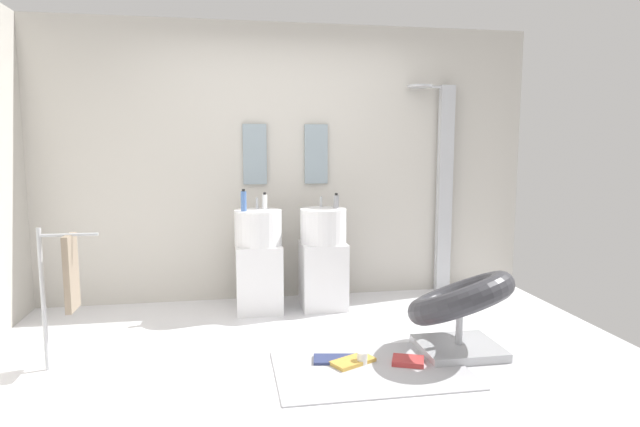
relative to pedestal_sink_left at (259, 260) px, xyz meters
name	(u,v)px	position (x,y,z in m)	size (l,w,h in m)	color
ground_plane	(312,363)	(0.29, -1.19, -0.48)	(4.80, 3.60, 0.04)	silver
rear_partition	(285,163)	(0.29, 0.46, 0.84)	(4.80, 0.10, 2.60)	beige
pedestal_sink_left	(259,260)	(0.00, 0.00, 0.00)	(0.42, 0.42, 1.01)	white
pedestal_sink_right	(323,258)	(0.58, 0.00, 0.00)	(0.42, 0.42, 1.01)	white
vanity_mirror_left	(255,154)	(0.00, 0.39, 0.93)	(0.22, 0.03, 0.56)	#8C9EA8
vanity_mirror_right	(316,154)	(0.58, 0.39, 0.93)	(0.22, 0.03, 0.56)	#8C9EA8
shower_column	(443,185)	(1.86, 0.34, 0.62)	(0.49, 0.24, 2.05)	#B7BABF
lounge_chair	(460,305)	(1.35, -1.22, -0.11)	(1.11, 1.11, 0.65)	#B7BABF
towel_rack	(67,276)	(-1.31, -1.04, 0.17)	(0.37, 0.22, 0.95)	#B7BABF
area_rug	(371,369)	(0.65, -1.41, -0.46)	(1.26, 0.83, 0.01)	#B2B2B7
magazine_ochre	(353,361)	(0.55, -1.30, -0.44)	(0.30, 0.15, 0.03)	gold
magazine_red	(408,361)	(0.92, -1.37, -0.43)	(0.21, 0.16, 0.03)	#B73838
magazine_navy	(334,359)	(0.44, -1.24, -0.44)	(0.28, 0.16, 0.02)	navy
coffee_mug	(362,358)	(0.61, -1.32, -0.41)	(0.07, 0.07, 0.08)	white
soap_bottle_white	(265,201)	(0.07, 0.08, 0.51)	(0.04, 0.04, 0.15)	white
soap_bottle_grey	(336,201)	(0.71, 0.04, 0.51)	(0.05, 0.05, 0.14)	#99999E
soap_bottle_blue	(244,201)	(-0.12, -0.05, 0.53)	(0.05, 0.05, 0.19)	#4C72B7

